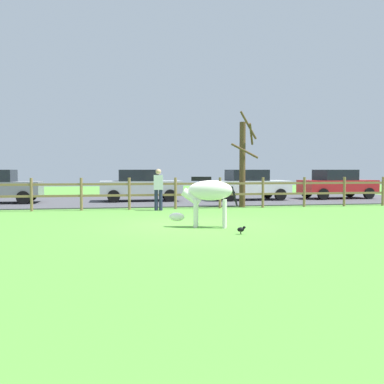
{
  "coord_description": "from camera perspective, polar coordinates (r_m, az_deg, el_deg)",
  "views": [
    {
      "loc": [
        -1.98,
        -11.86,
        1.6
      ],
      "look_at": [
        0.19,
        0.76,
        0.92
      ],
      "focal_mm": 38.93,
      "sensor_mm": 36.0,
      "label": 1
    }
  ],
  "objects": [
    {
      "name": "bare_tree",
      "position": [
        17.97,
        7.0,
        4.15
      ],
      "size": [
        1.21,
        0.89,
        4.04
      ],
      "color": "#513A23",
      "rests_on": "ground_plane"
    },
    {
      "name": "paddock_fence",
      "position": [
        16.93,
        -5.42,
        0.09
      ],
      "size": [
        20.7,
        0.11,
        1.29
      ],
      "color": "olive",
      "rests_on": "ground_plane"
    },
    {
      "name": "parked_car_white",
      "position": [
        21.68,
        7.77,
        1.02
      ],
      "size": [
        4.08,
        2.05,
        1.56
      ],
      "color": "white",
      "rests_on": "parking_asphalt"
    },
    {
      "name": "visitor_near_fence",
      "position": [
        16.41,
        -4.62,
        0.62
      ],
      "size": [
        0.38,
        0.26,
        1.64
      ],
      "color": "#232847",
      "rests_on": "ground_plane"
    },
    {
      "name": "parked_car_silver",
      "position": [
        20.92,
        -7.11,
        0.95
      ],
      "size": [
        4.04,
        1.95,
        1.56
      ],
      "color": "#B7BABF",
      "rests_on": "parking_asphalt"
    },
    {
      "name": "parking_asphalt",
      "position": [
        21.31,
        -4.4,
        -1.2
      ],
      "size": [
        28.0,
        7.4,
        0.05
      ],
      "primitive_type": "cube",
      "color": "#47474C",
      "rests_on": "ground_plane"
    },
    {
      "name": "ground_plane",
      "position": [
        12.13,
        -0.27,
        -4.54
      ],
      "size": [
        60.0,
        60.0,
        0.0
      ],
      "primitive_type": "plane",
      "color": "#549338"
    },
    {
      "name": "crow_on_grass",
      "position": [
        10.45,
        6.76,
        -5.08
      ],
      "size": [
        0.21,
        0.1,
        0.2
      ],
      "color": "black",
      "rests_on": "ground_plane"
    },
    {
      "name": "zebra",
      "position": [
        11.57,
        2.09,
        -0.3
      ],
      "size": [
        1.89,
        0.84,
        1.41
      ],
      "color": "white",
      "rests_on": "ground_plane"
    },
    {
      "name": "parked_car_red",
      "position": [
        23.89,
        19.21,
        1.06
      ],
      "size": [
        4.1,
        2.08,
        1.56
      ],
      "color": "red",
      "rests_on": "parking_asphalt"
    }
  ]
}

